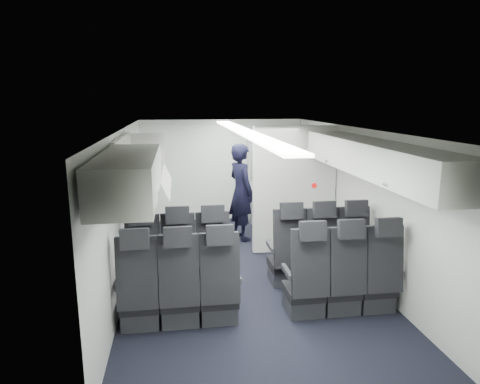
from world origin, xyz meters
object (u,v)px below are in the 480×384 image
object	(u,v)px
seat_row_mid	(263,287)
boarding_door	(139,192)
galley_unit	(268,177)
carry_on_bag	(144,155)
seat_row_front	(250,259)
flight_attendant	(241,192)

from	to	relation	value
seat_row_mid	boarding_door	size ratio (longest dim) A/B	1.79
seat_row_mid	galley_unit	world-z (taller)	galley_unit
galley_unit	boarding_door	bearing A→B (deg)	-155.72
galley_unit	carry_on_bag	bearing A→B (deg)	-131.34
seat_row_mid	carry_on_bag	world-z (taller)	carry_on_bag
seat_row_front	flight_attendant	xyz separation A→B (m)	(0.20, 2.11, 0.49)
boarding_door	carry_on_bag	distance (m)	1.75
carry_on_bag	boarding_door	bearing A→B (deg)	95.89
seat_row_mid	galley_unit	xyz separation A→B (m)	(0.95, 4.15, 0.55)
seat_row_front	carry_on_bag	world-z (taller)	carry_on_bag
seat_row_mid	galley_unit	distance (m)	4.30
seat_row_front	flight_attendant	world-z (taller)	flight_attendant
galley_unit	carry_on_bag	distance (m)	3.67
seat_row_front	seat_row_mid	world-z (taller)	same
galley_unit	carry_on_bag	size ratio (longest dim) A/B	4.45
seat_row_front	boarding_door	world-z (taller)	boarding_door
seat_row_front	boarding_door	xyz separation A→B (m)	(-1.64, 2.09, 0.55)
carry_on_bag	galley_unit	bearing A→B (deg)	45.97
galley_unit	flight_attendant	world-z (taller)	galley_unit
seat_row_front	galley_unit	xyz separation A→B (m)	(0.95, 3.25, 0.55)
seat_row_mid	flight_attendant	size ratio (longest dim) A/B	1.86
boarding_door	flight_attendant	world-z (taller)	boarding_door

